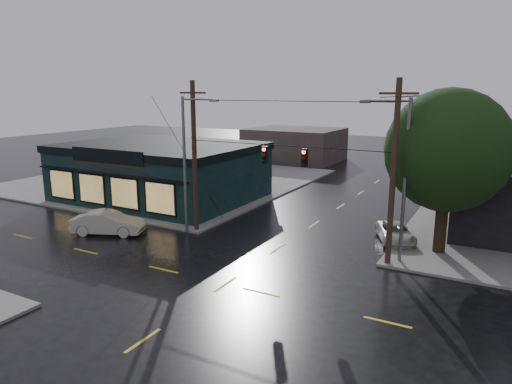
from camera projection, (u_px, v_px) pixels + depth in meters
The scene contains 15 objects.
ground_plane at pixel (226, 284), 22.83m from camera, with size 160.00×160.00×0.00m, color black.
sidewalk_nw at pixel (169, 180), 49.31m from camera, with size 28.00×28.00×0.15m, color slate.
pizza_shop at pixel (161, 171), 40.39m from camera, with size 16.30×12.34×4.90m.
corner_tree at pixel (448, 151), 25.79m from camera, with size 7.02×7.02×9.55m.
utility_pole_nw at pixel (197, 231), 31.44m from camera, with size 2.00×0.32×10.15m, color black, non-canonical shape.
utility_pole_ne at pixel (387, 265), 25.36m from camera, with size 2.00×0.32×10.15m, color black, non-canonical shape.
utility_pole_far_a at pixel (439, 192), 43.77m from camera, with size 2.00×0.32×9.65m, color black, non-canonical shape.
utility_pole_far_b at pixel (459, 163), 60.90m from camera, with size 2.00×0.32×9.15m, color black, non-canonical shape.
utility_pole_far_c at pixel (471, 147), 78.03m from camera, with size 2.00×0.32×9.15m, color black, non-canonical shape.
span_signal_assembly at pixel (284, 156), 27.12m from camera, with size 13.00×0.48×1.23m.
streetlight_nw at pixel (187, 233), 30.99m from camera, with size 5.40×0.30×9.15m, color slate, non-canonical shape.
streetlight_ne at pixel (399, 263), 25.72m from camera, with size 5.40×0.30×9.15m, color slate, non-canonical shape.
bg_building_west at pixel (295, 144), 63.17m from camera, with size 12.00×10.00×4.40m, color #382C28.
sedan_cream at pixel (108, 223), 30.68m from camera, with size 1.67×4.79×1.58m, color #B3B19D.
suv_silver at pixel (396, 233), 29.16m from camera, with size 1.97×4.28×1.19m, color #B7B5A9.
Camera 1 is at (11.53, -17.95, 9.48)m, focal length 32.00 mm.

